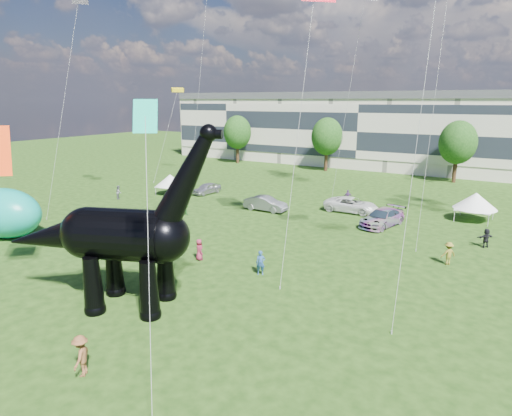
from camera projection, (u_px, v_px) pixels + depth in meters
The scene contains 14 objects.
ground at pixel (149, 326), 22.71m from camera, with size 220.00×220.00×0.00m, color #16330C.
terrace_row at pixel (367, 133), 76.52m from camera, with size 78.00×11.00×12.00m, color beige.
tree_far_left at pixel (237, 130), 80.18m from camera, with size 5.20×5.20×9.44m.
tree_mid_left at pixel (327, 133), 71.05m from camera, with size 5.20×5.20×9.44m.
tree_mid_right at pixel (458, 139), 60.90m from camera, with size 5.20×5.20×9.44m.
dinosaur_sculpture at pixel (118, 237), 24.19m from camera, with size 13.05×6.75×10.91m.
car_silver at pixel (207, 188), 54.64m from camera, with size 1.67×4.14×1.41m, color silver.
car_grey at pixel (266, 204), 46.27m from camera, with size 1.67×4.78×1.57m, color slate.
car_white at pixel (351, 205), 45.73m from camera, with size 2.63×5.71×1.59m, color white.
car_dark at pixel (382, 218), 40.61m from camera, with size 2.31×5.67×1.65m, color #595960.
gazebo_near at pixel (476, 201), 42.18m from camera, with size 4.37×4.37×2.84m.
gazebo_left at pixel (170, 180), 54.14m from camera, with size 4.11×4.11×2.55m.
inflatable_teal at pixel (5, 213), 37.01m from camera, with size 6.95×4.34×4.34m, color #0C9886.
visitors at pixel (264, 235), 35.16m from camera, with size 46.60×37.72×1.89m.
Camera 1 is at (15.55, -14.48, 11.67)m, focal length 30.00 mm.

